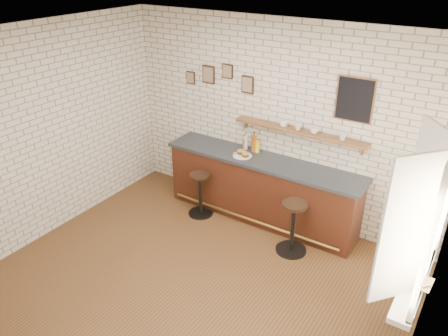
{
  "coord_description": "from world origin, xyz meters",
  "views": [
    {
      "loc": [
        2.63,
        -3.49,
        3.8
      ],
      "look_at": [
        -0.21,
        0.9,
        1.16
      ],
      "focal_mm": 35.0,
      "sensor_mm": 36.0,
      "label": 1
    }
  ],
  "objects_px": {
    "shelf_cup_c": "(314,130)",
    "condiment_bottle_yellow": "(257,147)",
    "shelf_cup_b": "(298,127)",
    "book_lower": "(412,279)",
    "bitters_bottle_brown": "(245,143)",
    "shelf_cup_d": "(343,136)",
    "sandwich_plate": "(242,156)",
    "shelf_cup_a": "(284,124)",
    "bar_counter": "(261,189)",
    "bitters_bottle_white": "(245,143)",
    "bar_stool_right": "(293,226)",
    "book_upper": "(413,277)",
    "bitters_bottle_amber": "(254,143)",
    "ciabatta_sandwich": "(243,153)",
    "bar_stool_left": "(200,193)"
  },
  "relations": [
    {
      "from": "bar_stool_right",
      "to": "shelf_cup_d",
      "type": "relative_size",
      "value": 7.32
    },
    {
      "from": "shelf_cup_a",
      "to": "book_lower",
      "type": "distance_m",
      "value": 2.83
    },
    {
      "from": "bitters_bottle_brown",
      "to": "shelf_cup_d",
      "type": "distance_m",
      "value": 1.56
    },
    {
      "from": "ciabatta_sandwich",
      "to": "bitters_bottle_amber",
      "type": "height_order",
      "value": "bitters_bottle_amber"
    },
    {
      "from": "book_lower",
      "to": "shelf_cup_a",
      "type": "bearing_deg",
      "value": 146.66
    },
    {
      "from": "bitters_bottle_white",
      "to": "sandwich_plate",
      "type": "bearing_deg",
      "value": -69.16
    },
    {
      "from": "bitters_bottle_white",
      "to": "book_upper",
      "type": "xyz_separation_m",
      "value": [
        2.83,
        -1.62,
        -0.16
      ]
    },
    {
      "from": "bar_stool_right",
      "to": "shelf_cup_d",
      "type": "distance_m",
      "value": 1.38
    },
    {
      "from": "bitters_bottle_white",
      "to": "shelf_cup_b",
      "type": "distance_m",
      "value": 0.94
    },
    {
      "from": "bar_stool_left",
      "to": "bar_stool_right",
      "type": "distance_m",
      "value": 1.62
    },
    {
      "from": "shelf_cup_a",
      "to": "book_lower",
      "type": "bearing_deg",
      "value": -56.78
    },
    {
      "from": "bitters_bottle_brown",
      "to": "shelf_cup_d",
      "type": "relative_size",
      "value": 2.21
    },
    {
      "from": "bar_counter",
      "to": "shelf_cup_a",
      "type": "height_order",
      "value": "shelf_cup_a"
    },
    {
      "from": "bitters_bottle_brown",
      "to": "condiment_bottle_yellow",
      "type": "bearing_deg",
      "value": 0.0
    },
    {
      "from": "bitters_bottle_amber",
      "to": "bar_stool_left",
      "type": "xyz_separation_m",
      "value": [
        -0.59,
        -0.61,
        -0.76
      ]
    },
    {
      "from": "bar_stool_right",
      "to": "book_upper",
      "type": "relative_size",
      "value": 3.9
    },
    {
      "from": "ciabatta_sandwich",
      "to": "bitters_bottle_brown",
      "type": "relative_size",
      "value": 1.1
    },
    {
      "from": "condiment_bottle_yellow",
      "to": "book_lower",
      "type": "relative_size",
      "value": 0.91
    },
    {
      "from": "shelf_cup_d",
      "to": "book_lower",
      "type": "bearing_deg",
      "value": -84.32
    },
    {
      "from": "bitters_bottle_amber",
      "to": "bitters_bottle_white",
      "type": "bearing_deg",
      "value": 180.0
    },
    {
      "from": "book_lower",
      "to": "book_upper",
      "type": "bearing_deg",
      "value": 93.31
    },
    {
      "from": "shelf_cup_b",
      "to": "book_lower",
      "type": "xyz_separation_m",
      "value": [
        2.0,
        -1.65,
        -0.6
      ]
    },
    {
      "from": "sandwich_plate",
      "to": "book_lower",
      "type": "relative_size",
      "value": 1.17
    },
    {
      "from": "bitters_bottle_amber",
      "to": "condiment_bottle_yellow",
      "type": "xyz_separation_m",
      "value": [
        0.06,
        -0.0,
        -0.04
      ]
    },
    {
      "from": "shelf_cup_c",
      "to": "condiment_bottle_yellow",
      "type": "bearing_deg",
      "value": 96.14
    },
    {
      "from": "bitters_bottle_brown",
      "to": "shelf_cup_b",
      "type": "height_order",
      "value": "shelf_cup_b"
    },
    {
      "from": "bitters_bottle_white",
      "to": "condiment_bottle_yellow",
      "type": "bearing_deg",
      "value": -0.0
    },
    {
      "from": "bar_counter",
      "to": "shelf_cup_c",
      "type": "height_order",
      "value": "shelf_cup_c"
    },
    {
      "from": "bar_counter",
      "to": "bitters_bottle_amber",
      "type": "height_order",
      "value": "bitters_bottle_amber"
    },
    {
      "from": "bar_stool_right",
      "to": "shelf_cup_d",
      "type": "height_order",
      "value": "shelf_cup_d"
    },
    {
      "from": "ciabatta_sandwich",
      "to": "bar_stool_right",
      "type": "xyz_separation_m",
      "value": [
        1.08,
        -0.45,
        -0.65
      ]
    },
    {
      "from": "bar_counter",
      "to": "shelf_cup_d",
      "type": "xyz_separation_m",
      "value": [
        1.09,
        0.2,
        1.04
      ]
    },
    {
      "from": "shelf_cup_b",
      "to": "shelf_cup_c",
      "type": "xyz_separation_m",
      "value": [
        0.24,
        0.0,
        0.0
      ]
    },
    {
      "from": "shelf_cup_b",
      "to": "book_lower",
      "type": "bearing_deg",
      "value": -80.96
    },
    {
      "from": "condiment_bottle_yellow",
      "to": "shelf_cup_d",
      "type": "height_order",
      "value": "shelf_cup_d"
    },
    {
      "from": "shelf_cup_b",
      "to": "bitters_bottle_brown",
      "type": "bearing_deg",
      "value": 140.47
    },
    {
      "from": "shelf_cup_b",
      "to": "shelf_cup_d",
      "type": "distance_m",
      "value": 0.65
    },
    {
      "from": "bitters_bottle_white",
      "to": "condiment_bottle_yellow",
      "type": "relative_size",
      "value": 1.21
    },
    {
      "from": "shelf_cup_d",
      "to": "sandwich_plate",
      "type": "bearing_deg",
      "value": 157.51
    },
    {
      "from": "sandwich_plate",
      "to": "book_upper",
      "type": "bearing_deg",
      "value": -26.69
    },
    {
      "from": "sandwich_plate",
      "to": "bar_stool_right",
      "type": "bearing_deg",
      "value": -22.69
    },
    {
      "from": "condiment_bottle_yellow",
      "to": "sandwich_plate",
      "type": "bearing_deg",
      "value": -115.86
    },
    {
      "from": "sandwich_plate",
      "to": "bitters_bottle_amber",
      "type": "bearing_deg",
      "value": 77.11
    },
    {
      "from": "ciabatta_sandwich",
      "to": "book_upper",
      "type": "xyz_separation_m",
      "value": [
        2.73,
        -1.38,
        -0.1
      ]
    },
    {
      "from": "bitters_bottle_white",
      "to": "condiment_bottle_yellow",
      "type": "distance_m",
      "value": 0.21
    },
    {
      "from": "shelf_cup_d",
      "to": "bitters_bottle_amber",
      "type": "bearing_deg",
      "value": 147.62
    },
    {
      "from": "ciabatta_sandwich",
      "to": "bar_stool_left",
      "type": "height_order",
      "value": "ciabatta_sandwich"
    },
    {
      "from": "shelf_cup_a",
      "to": "shelf_cup_c",
      "type": "xyz_separation_m",
      "value": [
        0.46,
        0.0,
        -0.0
      ]
    },
    {
      "from": "bitters_bottle_amber",
      "to": "shelf_cup_a",
      "type": "height_order",
      "value": "shelf_cup_a"
    },
    {
      "from": "bitters_bottle_white",
      "to": "shelf_cup_d",
      "type": "bearing_deg",
      "value": 1.06
    }
  ]
}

